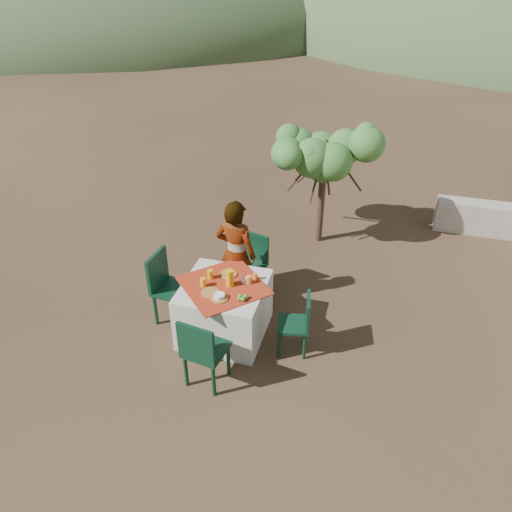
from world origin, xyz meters
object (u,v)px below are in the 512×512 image
Objects in this scene: chair_right at (299,322)px; shrub_tree at (328,160)px; table at (224,309)px; chair_far at (252,261)px; chair_left at (167,284)px; juice_pitcher at (230,278)px; chair_near at (202,350)px; person at (236,254)px.

shrub_tree is (-0.14, 2.77, 0.97)m from chair_right.
table is 1.01m from chair_far.
juice_pitcher is (0.89, -0.06, 0.32)m from chair_left.
chair_near is 1.17× the size of chair_right.
shrub_tree is 8.18× the size of juice_pitcher.
chair_near is 0.61× the size of person.
table is 1.30× the size of chair_left.
juice_pitcher is at bearing -105.81° from shrub_tree.
chair_far is (0.08, 1.00, 0.11)m from table.
chair_far reaches higher than table.
chair_far is at bearing -101.82° from person.
person reaches higher than juice_pitcher.
person is (-0.13, -0.34, 0.30)m from chair_far.
chair_left is 0.95m from juice_pitcher.
table is 3.01m from shrub_tree.
juice_pitcher is (0.00, -0.98, 0.38)m from chair_far.
table is at bearing -104.35° from chair_right.
chair_far is 0.92× the size of chair_near.
shrub_tree reaches higher than chair_left.
chair_far is at bearing -114.15° from shrub_tree.
juice_pitcher reaches higher than chair_right.
chair_right is at bearing -4.24° from table.
chair_right is at bearing 152.77° from person.
shrub_tree reaches higher than chair_near.
chair_near is 1.00m from juice_pitcher.
chair_left is at bearing -122.28° from shrub_tree.
juice_pitcher is at bearing -106.01° from chair_right.
chair_left reaches higher than chair_far.
shrub_tree reaches higher than table.
chair_near is 1.33m from chair_left.
chair_near is 0.96× the size of chair_left.
chair_far is 1.93m from chair_near.
chair_far is 1.07× the size of chair_right.
person is at bearing -135.81° from chair_right.
chair_left is 4.52× the size of juice_pitcher.
table is 0.72× the size of shrub_tree.
chair_left is at bearing -118.90° from chair_far.
shrub_tree is (0.88, 2.03, 0.64)m from person.
chair_left is 3.21m from shrub_tree.
chair_right is (1.79, -0.16, -0.10)m from chair_left.
juice_pitcher is at bearing 109.63° from person.
shrub_tree is (0.76, 1.69, 0.94)m from chair_far.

